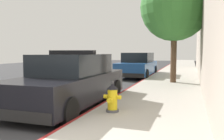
{
  "coord_description": "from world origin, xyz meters",
  "views": [
    {
      "loc": [
        2.35,
        -2.77,
        1.65
      ],
      "look_at": [
        -0.27,
        5.05,
        1.0
      ],
      "focal_mm": 38.17,
      "sensor_mm": 36.0,
      "label": 1
    }
  ],
  "objects_px": {
    "fire_hydrant": "(112,98)",
    "street_tree": "(175,7)",
    "parked_car_silver_ahead": "(138,65)",
    "police_cruiser": "(71,81)"
  },
  "relations": [
    {
      "from": "parked_car_silver_ahead",
      "to": "street_tree",
      "type": "relative_size",
      "value": 0.93
    },
    {
      "from": "parked_car_silver_ahead",
      "to": "fire_hydrant",
      "type": "xyz_separation_m",
      "value": [
        1.48,
        -9.67,
        -0.23
      ]
    },
    {
      "from": "police_cruiser",
      "to": "parked_car_silver_ahead",
      "type": "distance_m",
      "value": 8.77
    },
    {
      "from": "fire_hydrant",
      "to": "street_tree",
      "type": "bearing_deg",
      "value": 80.99
    },
    {
      "from": "parked_car_silver_ahead",
      "to": "fire_hydrant",
      "type": "bearing_deg",
      "value": -81.28
    },
    {
      "from": "parked_car_silver_ahead",
      "to": "police_cruiser",
      "type": "bearing_deg",
      "value": -90.78
    },
    {
      "from": "street_tree",
      "to": "fire_hydrant",
      "type": "bearing_deg",
      "value": -99.01
    },
    {
      "from": "police_cruiser",
      "to": "street_tree",
      "type": "distance_m",
      "value": 6.67
    },
    {
      "from": "police_cruiser",
      "to": "street_tree",
      "type": "bearing_deg",
      "value": 64.18
    },
    {
      "from": "police_cruiser",
      "to": "fire_hydrant",
      "type": "relative_size",
      "value": 6.37
    }
  ]
}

